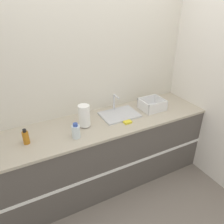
{
  "coord_description": "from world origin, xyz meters",
  "views": [
    {
      "loc": [
        -0.92,
        -1.65,
        2.16
      ],
      "look_at": [
        0.1,
        0.3,
        1.0
      ],
      "focal_mm": 35.0,
      "sensor_mm": 36.0,
      "label": 1
    }
  ],
  "objects": [
    {
      "name": "sink",
      "position": [
        0.24,
        0.39,
        0.9
      ],
      "size": [
        0.44,
        0.33,
        0.23
      ],
      "color": "silver",
      "rests_on": "counter_cabinet"
    },
    {
      "name": "counter_cabinet",
      "position": [
        0.0,
        0.33,
        0.44
      ],
      "size": [
        2.59,
        0.68,
        0.88
      ],
      "color": "#514C47",
      "rests_on": "ground_plane"
    },
    {
      "name": "wall_right",
      "position": [
        1.31,
        0.33,
        1.3
      ],
      "size": [
        0.06,
        2.66,
        2.6
      ],
      "color": "silver",
      "rests_on": "ground_plane"
    },
    {
      "name": "dish_rack",
      "position": [
        0.7,
        0.34,
        0.93
      ],
      "size": [
        0.29,
        0.26,
        0.13
      ],
      "color": "white",
      "rests_on": "counter_cabinet"
    },
    {
      "name": "bottle_amber",
      "position": [
        -0.85,
        0.3,
        0.96
      ],
      "size": [
        0.06,
        0.06,
        0.16
      ],
      "color": "#B26B19",
      "rests_on": "counter_cabinet"
    },
    {
      "name": "paper_towel_roll",
      "position": [
        -0.22,
        0.34,
        1.01
      ],
      "size": [
        0.13,
        0.13,
        0.25
      ],
      "color": "#4C4C51",
      "rests_on": "counter_cabinet"
    },
    {
      "name": "sponge",
      "position": [
        0.24,
        0.18,
        0.9
      ],
      "size": [
        0.09,
        0.06,
        0.02
      ],
      "color": "yellow",
      "rests_on": "counter_cabinet"
    },
    {
      "name": "bottle_clear",
      "position": [
        -0.38,
        0.17,
        0.96
      ],
      "size": [
        0.09,
        0.09,
        0.16
      ],
      "color": "silver",
      "rests_on": "counter_cabinet"
    },
    {
      "name": "ground_plane",
      "position": [
        0.0,
        0.0,
        0.0
      ],
      "size": [
        12.0,
        12.0,
        0.0
      ],
      "primitive_type": "plane",
      "color": "slate"
    },
    {
      "name": "wall_back",
      "position": [
        0.0,
        0.69,
        1.3
      ],
      "size": [
        4.96,
        0.06,
        2.6
      ],
      "color": "beige",
      "rests_on": "ground_plane"
    }
  ]
}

